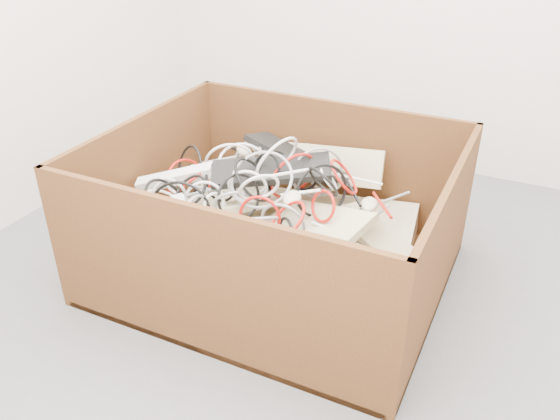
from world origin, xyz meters
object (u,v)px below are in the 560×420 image
at_px(cardboard_box, 274,244).
at_px(vga_plug, 366,218).
at_px(power_strip_right, 195,216).
at_px(power_strip_left, 175,178).

height_order(cardboard_box, vga_plug, cardboard_box).
bearing_deg(power_strip_right, power_strip_left, 162.45).
height_order(cardboard_box, power_strip_left, cardboard_box).
relative_size(cardboard_box, power_strip_left, 3.97).
bearing_deg(cardboard_box, power_strip_right, -130.41).
xyz_separation_m(cardboard_box, vga_plug, (0.37, 0.05, 0.19)).
distance_m(cardboard_box, vga_plug, 0.42).
bearing_deg(power_strip_left, power_strip_right, -62.42).
xyz_separation_m(cardboard_box, power_strip_right, (-0.21, -0.25, 0.21)).
relative_size(cardboard_box, vga_plug, 29.47).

